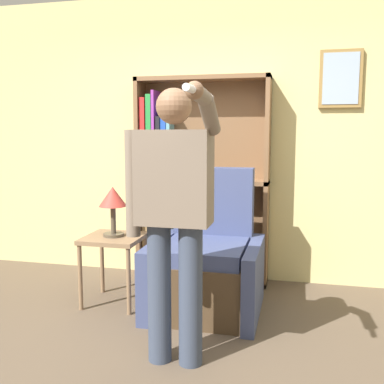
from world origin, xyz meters
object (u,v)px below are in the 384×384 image
armchair (207,266)px  table_lamp (113,200)px  side_table (114,247)px  person_standing (174,209)px  bookcase (185,183)px

armchair → table_lamp: bearing=-175.3°
armchair → side_table: armchair is taller
person_standing → table_lamp: person_standing is taller
bookcase → table_lamp: size_ratio=4.70×
table_lamp → side_table: bearing=0.0°
bookcase → armchair: 1.01m
armchair → side_table: 0.81m
bookcase → side_table: bearing=-118.6°
table_lamp → bookcase: bearing=61.4°
armchair → side_table: (-0.80, -0.07, 0.13)m
person_standing → side_table: person_standing is taller
bookcase → table_lamp: bearing=-118.6°
bookcase → side_table: size_ratio=3.38×
person_standing → bookcase: bearing=101.7°
side_table → table_lamp: bearing=0.0°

